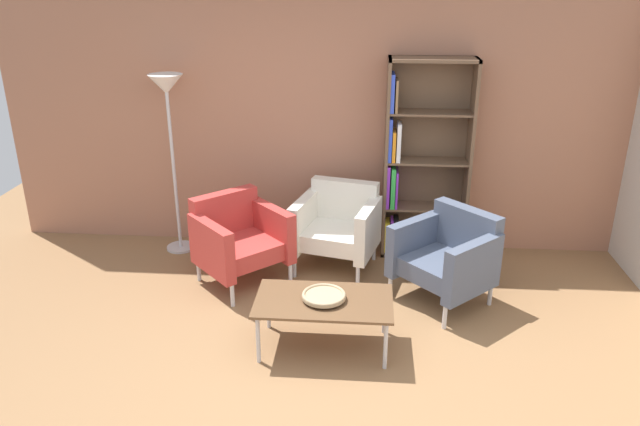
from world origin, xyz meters
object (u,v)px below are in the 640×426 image
bookshelf_tall (419,163)px  floor_lamp_torchiere (168,106)px  coffee_table_low (324,304)px  armchair_near_window (338,225)px  decorative_bowl (324,296)px  armchair_by_bookshelf (239,238)px  armchair_corner_red (448,255)px

bookshelf_tall → floor_lamp_torchiere: 2.40m
coffee_table_low → armchair_near_window: size_ratio=1.18×
decorative_bowl → armchair_by_bookshelf: (-0.83, 0.99, -0.02)m
bookshelf_tall → armchair_corner_red: bearing=-78.0°
decorative_bowl → armchair_near_window: bearing=88.9°
decorative_bowl → armchair_corner_red: size_ratio=0.34×
armchair_near_window → armchair_corner_red: 1.11m
bookshelf_tall → armchair_near_window: bearing=-153.9°
armchair_by_bookshelf → armchair_corner_red: bearing=-49.9°
coffee_table_low → armchair_corner_red: 1.25m
coffee_table_low → armchair_corner_red: armchair_corner_red is taller
armchair_corner_red → armchair_near_window: bearing=-164.9°
coffee_table_low → floor_lamp_torchiere: floor_lamp_torchiere is taller
coffee_table_low → floor_lamp_torchiere: 2.49m
bookshelf_tall → decorative_bowl: size_ratio=5.94×
bookshelf_tall → armchair_corner_red: (0.20, -0.94, -0.51)m
decorative_bowl → floor_lamp_torchiere: floor_lamp_torchiere is taller
armchair_near_window → bookshelf_tall: bearing=40.3°
floor_lamp_torchiere → decorative_bowl: bearing=-45.7°
armchair_near_window → armchair_corner_red: (0.95, -0.57, 0.00)m
armchair_near_window → floor_lamp_torchiere: bearing=-174.5°
armchair_corner_red → floor_lamp_torchiere: (-2.54, 0.82, 1.03)m
floor_lamp_torchiere → armchair_by_bookshelf: bearing=-39.7°
bookshelf_tall → floor_lamp_torchiere: bookshelf_tall is taller
armchair_by_bookshelf → floor_lamp_torchiere: (-0.74, 0.61, 1.03)m
decorative_bowl → floor_lamp_torchiere: size_ratio=0.18×
armchair_near_window → decorative_bowl: bearing=-76.9°
armchair_by_bookshelf → floor_lamp_torchiere: size_ratio=0.55×
bookshelf_tall → armchair_near_window: 0.98m
armchair_near_window → coffee_table_low: bearing=-76.9°
armchair_by_bookshelf → armchair_corner_red: same height
decorative_bowl → coffee_table_low: bearing=97.1°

